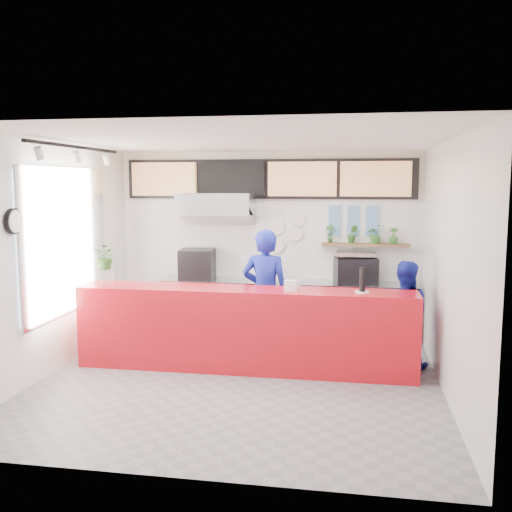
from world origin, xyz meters
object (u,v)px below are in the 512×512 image
Objects in this scene: panini_oven at (197,264)px; staff_center at (265,294)px; espresso_machine at (356,271)px; pepper_mill at (362,279)px; staff_right at (403,314)px; service_counter at (245,329)px.

panini_oven is 0.30× the size of staff_center.
espresso_machine is at bearing -130.44° from staff_center.
espresso_machine is at bearing 92.44° from pepper_mill.
service_counter is at bearing 19.49° from staff_right.
staff_center is at bearing 3.79° from staff_right.
panini_oven reaches higher than service_counter.
espresso_machine is 0.35× the size of staff_center.
pepper_mill reaches higher than service_counter.
service_counter is 3.10× the size of staff_right.
staff_center reaches higher than staff_right.
panini_oven is at bearing -15.74° from staff_right.
pepper_mill is at bearing -0.39° from service_counter.
staff_right is 4.68× the size of pepper_mill.
pepper_mill reaches higher than panini_oven.
pepper_mill reaches higher than espresso_machine.
staff_right is (3.24, -1.31, -0.42)m from panini_oven.
staff_right is (2.09, 0.49, 0.18)m from service_counter.
service_counter is 0.71m from staff_center.
panini_oven is at bearing 122.52° from service_counter.
panini_oven is (-1.15, 1.80, 0.60)m from service_counter.
panini_oven is 0.86× the size of espresso_machine.
staff_right reaches higher than service_counter.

